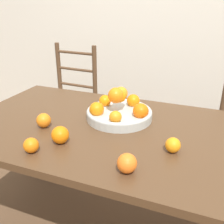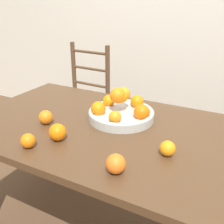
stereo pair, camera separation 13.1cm
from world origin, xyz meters
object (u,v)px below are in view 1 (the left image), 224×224
object	(u,v)px
orange_loose_2	(31,145)
orange_loose_4	(60,135)
orange_loose_1	(44,120)
chair_left	(70,105)
orange_loose_0	(127,163)
orange_loose_3	(173,145)
fruit_bowl	(119,111)

from	to	relation	value
orange_loose_2	orange_loose_4	world-z (taller)	orange_loose_4
orange_loose_1	orange_loose_2	xyz separation A→B (m)	(0.09, -0.22, -0.00)
orange_loose_2	orange_loose_4	size ratio (longest dim) A/B	0.82
orange_loose_2	chair_left	distance (m)	1.27
chair_left	orange_loose_4	bearing A→B (deg)	-57.79
orange_loose_0	orange_loose_3	world-z (taller)	orange_loose_0
orange_loose_0	orange_loose_1	world-z (taller)	orange_loose_0
orange_loose_3	chair_left	world-z (taller)	chair_left
orange_loose_0	orange_loose_4	xyz separation A→B (m)	(-0.35, 0.10, 0.00)
orange_loose_0	orange_loose_2	distance (m)	0.42
orange_loose_2	orange_loose_4	bearing A→B (deg)	57.56
fruit_bowl	chair_left	xyz separation A→B (m)	(-0.72, 0.67, -0.32)
orange_loose_1	chair_left	size ratio (longest dim) A/B	0.07
fruit_bowl	orange_loose_0	distance (m)	0.48
fruit_bowl	orange_loose_0	xyz separation A→B (m)	(0.19, -0.44, -0.01)
orange_loose_1	orange_loose_4	size ratio (longest dim) A/B	0.91
fruit_bowl	orange_loose_1	world-z (taller)	fruit_bowl
orange_loose_3	orange_loose_0	bearing A→B (deg)	-123.34
fruit_bowl	orange_loose_3	distance (m)	0.41
orange_loose_0	orange_loose_2	bearing A→B (deg)	-177.62
orange_loose_2	orange_loose_0	bearing A→B (deg)	2.38
fruit_bowl	orange_loose_1	size ratio (longest dim) A/B	4.84
orange_loose_3	orange_loose_1	bearing A→B (deg)	-179.83
orange_loose_2	orange_loose_3	world-z (taller)	same
orange_loose_0	orange_loose_2	xyz separation A→B (m)	(-0.42, -0.02, -0.01)
fruit_bowl	orange_loose_2	distance (m)	0.51
orange_loose_1	orange_loose_2	size ratio (longest dim) A/B	1.12
orange_loose_1	orange_loose_3	xyz separation A→B (m)	(0.65, 0.00, -0.00)
orange_loose_3	orange_loose_4	size ratio (longest dim) A/B	0.82
fruit_bowl	chair_left	bearing A→B (deg)	137.02
chair_left	orange_loose_2	bearing A→B (deg)	-63.31
orange_loose_0	orange_loose_3	distance (m)	0.25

